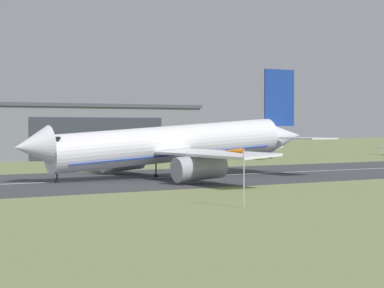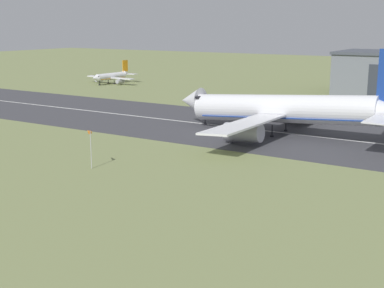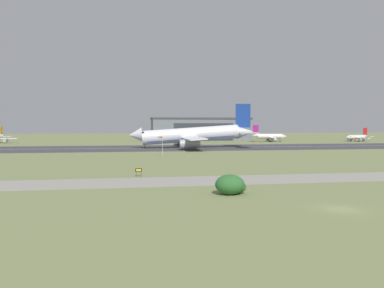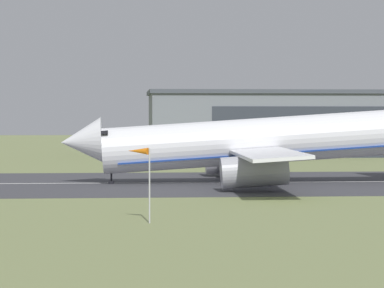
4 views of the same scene
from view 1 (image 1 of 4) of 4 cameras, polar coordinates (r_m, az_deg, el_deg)
The scene contains 6 objects.
runway_strip at distance 128.57m, azimuth -2.69°, elevation -2.60°, with size 468.80×43.58×0.06m, color #3D3D42.
runway_centreline at distance 128.57m, azimuth -2.69°, elevation -2.58°, with size 421.92×0.70×0.01m, color silver.
hangar_building at distance 212.10m, azimuth -8.67°, elevation 0.97°, with size 65.05×27.79×14.88m.
airplane_landing at distance 127.57m, azimuth -1.68°, elevation -0.12°, with size 55.70×57.28×19.47m.
airplane_parked_east at distance 204.07m, azimuth 4.41°, elevation -0.27°, with size 21.70×17.97×9.99m.
windsock_pole at distance 81.56m, azimuth 3.26°, elevation -0.83°, with size 2.09×1.66×6.56m.
Camera 1 is at (-62.70, 10.73, 8.99)m, focal length 70.00 mm.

